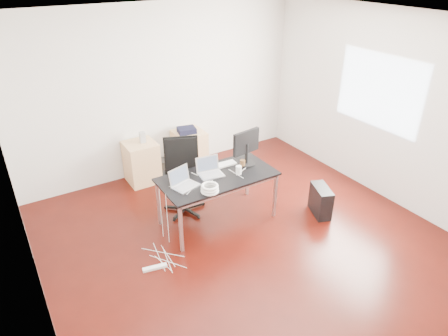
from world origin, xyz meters
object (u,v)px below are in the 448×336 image
desk (218,179)px  office_chair (183,172)px  filing_cabinet_right (190,150)px  pc_tower (321,201)px  filing_cabinet_left (142,162)px

desk → office_chair: office_chair is taller
desk → filing_cabinet_right: (0.40, 1.64, -0.33)m
office_chair → pc_tower: bearing=-14.1°
filing_cabinet_left → pc_tower: bearing=-50.9°
office_chair → filing_cabinet_right: (0.67, 1.10, -0.26)m
pc_tower → filing_cabinet_left: bearing=151.2°
filing_cabinet_left → pc_tower: filing_cabinet_left is taller
filing_cabinet_right → pc_tower: (0.97, -2.29, -0.13)m
office_chair → pc_tower: size_ratio=2.40×
desk → filing_cabinet_right: size_ratio=2.29×
pc_tower → filing_cabinet_right: bearing=134.9°
filing_cabinet_left → filing_cabinet_right: bearing=0.0°
pc_tower → office_chair: bearing=165.9°
filing_cabinet_right → filing_cabinet_left: bearing=180.0°
desk → filing_cabinet_left: 1.74m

